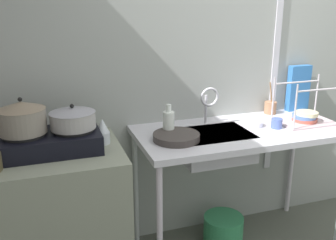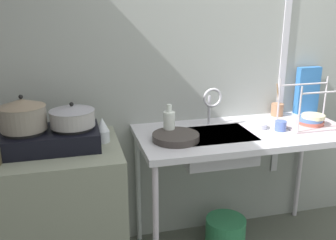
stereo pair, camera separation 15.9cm
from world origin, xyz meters
name	(u,v)px [view 1 (the left image)]	position (x,y,z in m)	size (l,w,h in m)	color
wall_back	(257,46)	(0.00, 1.51, 1.39)	(5.05, 0.10, 2.79)	#999D98
wall_metal_strip	(278,27)	(0.13, 1.45, 1.53)	(0.05, 0.01, 2.23)	silver
counter_concrete	(46,223)	(-1.60, 1.13, 0.45)	(0.93, 0.65, 0.90)	gray
counter_sink	(240,139)	(-0.32, 1.13, 0.83)	(1.40, 0.65, 0.90)	silver
stove	(50,141)	(-1.53, 1.13, 0.96)	(0.55, 0.33, 0.13)	black
pot_on_left_burner	(22,117)	(-1.66, 1.13, 1.11)	(0.26, 0.26, 0.20)	gray
pot_on_right_burner	(73,118)	(-1.40, 1.13, 1.08)	(0.26, 0.26, 0.14)	#A09C9A
percolator	(103,132)	(-1.23, 1.16, 0.97)	(0.08, 0.08, 0.15)	silver
sink_basin	(214,145)	(-0.51, 1.12, 0.81)	(0.46, 0.36, 0.17)	silver
faucet	(209,100)	(-0.49, 1.29, 1.08)	(0.13, 0.08, 0.27)	silver
frying_pan	(176,137)	(-0.80, 1.08, 0.92)	(0.29, 0.29, 0.04)	#3A3330
dish_rack	(305,117)	(0.18, 1.12, 0.94)	(0.39, 0.27, 0.31)	#BCB4BA
cup_by_rack	(277,123)	(-0.08, 1.08, 0.93)	(0.07, 0.07, 0.07)	#5168B7
small_bowl_on_drainboard	(254,123)	(-0.20, 1.17, 0.92)	(0.12, 0.12, 0.04)	white
bottle_by_sink	(169,123)	(-0.81, 1.18, 0.98)	(0.07, 0.07, 0.20)	white
cereal_box	(298,88)	(0.33, 1.41, 1.07)	(0.18, 0.06, 0.35)	#3270BB
utensil_jar	(270,107)	(0.08, 1.40, 0.95)	(0.09, 0.09, 0.24)	#A27252
bucket_on_floor	(223,230)	(-0.39, 1.18, 0.11)	(0.29, 0.29, 0.22)	#348D59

